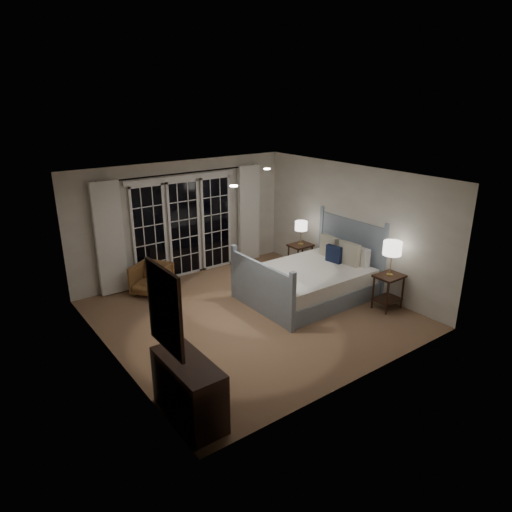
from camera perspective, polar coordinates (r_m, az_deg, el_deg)
floor at (r=8.36m, az=-0.61°, el=-7.34°), size 5.00×5.00×0.00m
ceiling at (r=7.56m, az=-0.67°, el=9.79°), size 5.00×5.00×0.00m
wall_left at (r=6.82m, az=-17.98°, el=-3.26°), size 0.02×5.00×2.50m
wall_right at (r=9.49m, az=11.74°, el=3.67°), size 0.02×5.00×2.50m
wall_back at (r=9.93m, az=-9.12°, el=4.54°), size 5.00×0.02×2.50m
wall_front at (r=6.16m, az=13.12°, el=-5.28°), size 5.00×0.02×2.50m
french_doors at (r=9.93m, az=-8.96°, el=3.60°), size 2.50×0.04×2.20m
curtain_rod at (r=9.63m, az=-9.16°, el=10.17°), size 3.50×0.03×0.03m
curtain_left at (r=9.24m, az=-17.82°, el=2.05°), size 0.55×0.10×2.25m
curtain_right at (r=10.68m, az=-0.90°, el=5.30°), size 0.55×0.10×2.25m
downlight_a at (r=8.51m, az=1.38°, el=10.82°), size 0.12×0.12×0.01m
downlight_b at (r=6.91m, az=-2.81°, el=8.74°), size 0.12×0.12×0.01m
bed at (r=9.01m, az=6.87°, el=-3.01°), size 2.39×1.72×1.40m
nightstand_left at (r=8.76m, az=16.21°, el=-3.68°), size 0.51×0.41×0.67m
nightstand_right at (r=10.22m, az=5.55°, el=0.29°), size 0.50×0.40×0.64m
lamp_left at (r=8.51m, az=16.68°, el=0.90°), size 0.33×0.33×0.64m
lamp_right at (r=10.03m, az=5.67°, el=3.73°), size 0.27×0.27×0.53m
armchair at (r=9.33m, az=-12.92°, el=-2.82°), size 0.94×0.93×0.62m
dresser at (r=5.84m, az=-8.39°, el=-16.15°), size 0.48×1.12×0.79m
mirror at (r=5.16m, az=-11.34°, el=-6.51°), size 0.05×0.85×1.00m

